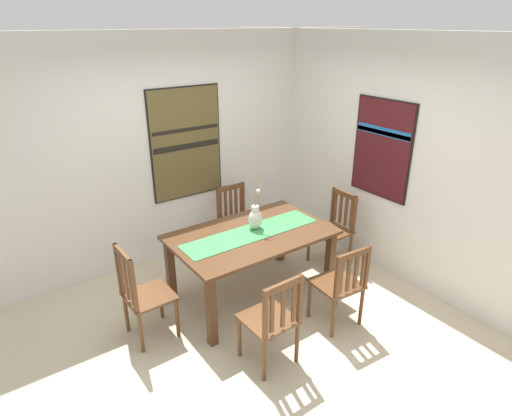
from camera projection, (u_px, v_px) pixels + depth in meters
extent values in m
cube|color=beige|center=(264.00, 324.00, 4.33)|extent=(6.40, 6.40, 0.03)
cube|color=silver|center=(173.00, 150.00, 5.18)|extent=(6.40, 0.12, 2.70)
cube|color=silver|center=(400.00, 161.00, 4.77)|extent=(0.12, 6.40, 2.70)
cube|color=#51331E|center=(251.00, 235.00, 4.46)|extent=(1.64, 1.02, 0.03)
cube|color=#51331E|center=(211.00, 311.00, 3.90)|extent=(0.08, 0.08, 0.73)
cube|color=#51331E|center=(330.00, 263.00, 4.69)|extent=(0.08, 0.08, 0.73)
cube|color=#51331E|center=(171.00, 270.00, 4.54)|extent=(0.08, 0.08, 0.73)
cube|color=#51331E|center=(281.00, 233.00, 5.33)|extent=(0.08, 0.08, 0.73)
cube|color=#388447|center=(251.00, 233.00, 4.45)|extent=(1.51, 0.36, 0.01)
ellipsoid|color=silver|center=(255.00, 219.00, 4.50)|extent=(0.15, 0.13, 0.22)
cylinder|color=silver|center=(255.00, 209.00, 4.45)|extent=(0.08, 0.08, 0.05)
cylinder|color=#997F5B|center=(258.00, 184.00, 4.35)|extent=(0.07, 0.04, 0.49)
cylinder|color=#997F5B|center=(257.00, 184.00, 4.41)|extent=(0.12, 0.09, 0.44)
cylinder|color=#997F5B|center=(261.00, 188.00, 4.40)|extent=(0.15, 0.02, 0.38)
cylinder|color=#997F5B|center=(248.00, 188.00, 4.41)|extent=(0.07, 0.15, 0.37)
sphere|color=white|center=(258.00, 191.00, 4.33)|extent=(0.04, 0.04, 0.04)
cube|color=brown|center=(239.00, 224.00, 5.41)|extent=(0.44, 0.44, 0.03)
cylinder|color=brown|center=(259.00, 242.00, 5.45)|extent=(0.04, 0.04, 0.42)
cylinder|color=brown|center=(234.00, 249.00, 5.27)|extent=(0.04, 0.04, 0.42)
cylinder|color=brown|center=(244.00, 231.00, 5.73)|extent=(0.04, 0.04, 0.42)
cylinder|color=brown|center=(220.00, 238.00, 5.55)|extent=(0.04, 0.04, 0.42)
cube|color=brown|center=(243.00, 199.00, 5.55)|extent=(0.04, 0.04, 0.45)
cube|color=brown|center=(218.00, 205.00, 5.37)|extent=(0.04, 0.04, 0.45)
cube|color=brown|center=(230.00, 187.00, 5.38)|extent=(0.38, 0.05, 0.06)
cube|color=brown|center=(241.00, 200.00, 5.54)|extent=(0.04, 0.02, 0.36)
cube|color=brown|center=(236.00, 202.00, 5.51)|extent=(0.04, 0.02, 0.36)
cube|color=brown|center=(231.00, 203.00, 5.47)|extent=(0.04, 0.02, 0.36)
cube|color=brown|center=(226.00, 204.00, 5.43)|extent=(0.04, 0.02, 0.36)
cube|color=brown|center=(220.00, 206.00, 5.39)|extent=(0.04, 0.02, 0.36)
cube|color=brown|center=(337.00, 284.00, 4.19)|extent=(0.45, 0.45, 0.03)
cylinder|color=brown|center=(309.00, 299.00, 4.33)|extent=(0.04, 0.04, 0.42)
cylinder|color=brown|center=(337.00, 288.00, 4.50)|extent=(0.04, 0.04, 0.42)
cylinder|color=brown|center=(333.00, 318.00, 4.05)|extent=(0.04, 0.04, 0.42)
cylinder|color=brown|center=(361.00, 306.00, 4.22)|extent=(0.04, 0.04, 0.42)
cube|color=brown|center=(337.00, 278.00, 3.86)|extent=(0.04, 0.04, 0.44)
cube|color=brown|center=(367.00, 267.00, 4.03)|extent=(0.04, 0.04, 0.44)
cube|color=brown|center=(354.00, 254.00, 3.87)|extent=(0.38, 0.06, 0.06)
cube|color=brown|center=(341.00, 278.00, 3.89)|extent=(0.04, 0.02, 0.35)
cube|color=brown|center=(348.00, 275.00, 3.93)|extent=(0.04, 0.02, 0.35)
cube|color=brown|center=(356.00, 272.00, 3.97)|extent=(0.04, 0.02, 0.35)
cube|color=brown|center=(363.00, 270.00, 4.02)|extent=(0.04, 0.02, 0.35)
cube|color=brown|center=(268.00, 319.00, 3.69)|extent=(0.43, 0.43, 0.03)
cylinder|color=brown|center=(239.00, 337.00, 3.81)|extent=(0.04, 0.04, 0.42)
cylinder|color=brown|center=(271.00, 321.00, 4.01)|extent=(0.04, 0.04, 0.42)
cylinder|color=brown|center=(264.00, 360.00, 3.55)|extent=(0.04, 0.04, 0.42)
cylinder|color=brown|center=(297.00, 343.00, 3.75)|extent=(0.04, 0.04, 0.42)
cube|color=brown|center=(265.00, 315.00, 3.36)|extent=(0.04, 0.04, 0.46)
cube|color=brown|center=(300.00, 299.00, 3.55)|extent=(0.04, 0.04, 0.46)
cube|color=brown|center=(284.00, 285.00, 3.37)|extent=(0.38, 0.04, 0.06)
cube|color=brown|center=(272.00, 313.00, 3.40)|extent=(0.04, 0.02, 0.37)
cube|color=brown|center=(283.00, 308.00, 3.46)|extent=(0.04, 0.02, 0.37)
cube|color=brown|center=(294.00, 303.00, 3.52)|extent=(0.04, 0.02, 0.37)
cube|color=brown|center=(149.00, 296.00, 4.00)|extent=(0.43, 0.43, 0.03)
cylinder|color=brown|center=(161.00, 300.00, 4.32)|extent=(0.04, 0.04, 0.42)
cylinder|color=brown|center=(177.00, 318.00, 4.06)|extent=(0.04, 0.04, 0.42)
cylinder|color=brown|center=(126.00, 313.00, 4.13)|extent=(0.04, 0.04, 0.42)
cylinder|color=brown|center=(141.00, 333.00, 3.86)|extent=(0.04, 0.04, 0.42)
cube|color=brown|center=(119.00, 269.00, 3.92)|extent=(0.04, 0.04, 0.52)
cube|color=brown|center=(134.00, 287.00, 3.66)|extent=(0.04, 0.04, 0.52)
cube|color=brown|center=(123.00, 255.00, 3.70)|extent=(0.04, 0.38, 0.06)
cube|color=brown|center=(121.00, 273.00, 3.88)|extent=(0.02, 0.04, 0.43)
cube|color=brown|center=(126.00, 279.00, 3.80)|extent=(0.02, 0.04, 0.43)
cube|color=brown|center=(131.00, 285.00, 3.71)|extent=(0.02, 0.04, 0.43)
cube|color=brown|center=(331.00, 231.00, 5.23)|extent=(0.42, 0.42, 0.03)
cylinder|color=brown|center=(329.00, 258.00, 5.09)|extent=(0.04, 0.04, 0.42)
cylinder|color=brown|center=(309.00, 246.00, 5.36)|extent=(0.04, 0.04, 0.42)
cylinder|color=brown|center=(350.00, 249.00, 5.28)|extent=(0.04, 0.04, 0.42)
cylinder|color=brown|center=(330.00, 238.00, 5.55)|extent=(0.04, 0.04, 0.42)
cube|color=brown|center=(354.00, 214.00, 5.10)|extent=(0.04, 0.04, 0.46)
cube|color=brown|center=(333.00, 205.00, 5.37)|extent=(0.04, 0.04, 0.46)
cube|color=brown|center=(345.00, 194.00, 5.15)|extent=(0.04, 0.38, 0.06)
cube|color=brown|center=(352.00, 214.00, 5.13)|extent=(0.02, 0.04, 0.37)
cube|color=brown|center=(346.00, 212.00, 5.20)|extent=(0.02, 0.04, 0.37)
cube|color=brown|center=(341.00, 209.00, 5.27)|extent=(0.02, 0.04, 0.37)
cube|color=brown|center=(335.00, 207.00, 5.34)|extent=(0.02, 0.04, 0.37)
cube|color=black|center=(186.00, 144.00, 5.18)|extent=(0.92, 0.04, 1.34)
cube|color=brown|center=(187.00, 144.00, 5.16)|extent=(0.89, 0.01, 1.31)
cube|color=black|center=(187.00, 146.00, 5.17)|extent=(0.86, 0.00, 0.07)
cube|color=black|center=(186.00, 130.00, 5.09)|extent=(0.86, 0.00, 0.04)
cube|color=black|center=(382.00, 149.00, 4.85)|extent=(0.04, 0.78, 1.11)
cube|color=#471419|center=(381.00, 149.00, 4.84)|extent=(0.01, 0.75, 1.08)
cube|color=#1E60A8|center=(383.00, 131.00, 4.75)|extent=(0.00, 0.72, 0.08)
cube|color=#1E60A8|center=(383.00, 133.00, 4.76)|extent=(0.00, 0.72, 0.06)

